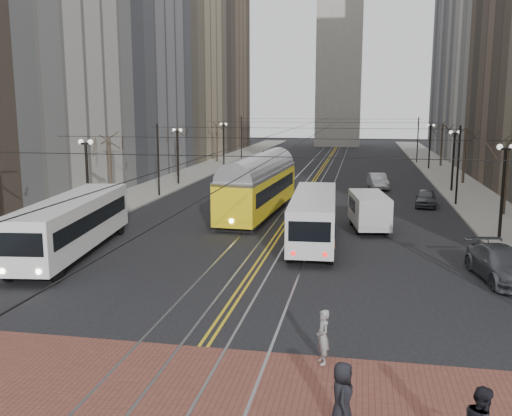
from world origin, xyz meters
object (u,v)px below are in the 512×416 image
at_px(rear_bus, 314,219).
at_px(sedan_grey, 426,198).
at_px(streetcar, 259,191).
at_px(cargo_van, 369,212).
at_px(sedan_silver, 378,181).
at_px(transit_bus, 72,227).
at_px(sedan_parked, 501,264).
at_px(pedestrian_b, 323,337).
at_px(pedestrian_a, 342,397).

height_order(rear_bus, sedan_grey, rear_bus).
relative_size(streetcar, rear_bus, 1.31).
xyz_separation_m(cargo_van, sedan_silver, (1.06, 19.82, -0.45)).
height_order(cargo_van, sedan_silver, cargo_van).
bearing_deg(transit_bus, sedan_parked, -8.82).
bearing_deg(rear_bus, streetcar, 116.35).
xyz_separation_m(rear_bus, cargo_van, (3.28, 4.56, -0.28)).
distance_m(streetcar, pedestrian_b, 25.93).
bearing_deg(sedan_parked, transit_bus, 169.54).
xyz_separation_m(cargo_van, pedestrian_b, (-1.60, -20.71, -0.30)).
bearing_deg(streetcar, sedan_grey, 27.37).
height_order(sedan_grey, pedestrian_b, pedestrian_b).
distance_m(sedan_parked, pedestrian_b, 13.04).
relative_size(transit_bus, pedestrian_a, 6.84).
distance_m(streetcar, pedestrian_a, 29.79).
bearing_deg(transit_bus, streetcar, 52.96).
height_order(streetcar, sedan_silver, streetcar).
bearing_deg(sedan_silver, sedan_grey, -76.64).
bearing_deg(cargo_van, rear_bus, -134.25).
relative_size(sedan_grey, pedestrian_a, 2.22).
bearing_deg(cargo_van, sedan_parked, -67.64).
bearing_deg(pedestrian_a, sedan_silver, -4.33).
xyz_separation_m(transit_bus, sedan_grey, (20.90, 19.64, -0.87)).
height_order(cargo_van, sedan_grey, cargo_van).
bearing_deg(transit_bus, rear_bus, 13.96).
distance_m(streetcar, sedan_grey, 14.18).
height_order(pedestrian_a, pedestrian_b, pedestrian_a).
distance_m(rear_bus, cargo_van, 5.62).
height_order(transit_bus, pedestrian_a, transit_bus).
distance_m(rear_bus, sedan_grey, 16.70).
bearing_deg(cargo_van, sedan_grey, 56.50).
relative_size(streetcar, pedestrian_b, 8.42).
bearing_deg(cargo_van, streetcar, 143.61).
bearing_deg(sedan_silver, streetcar, -128.14).
xyz_separation_m(rear_bus, sedan_silver, (4.34, 24.37, -0.73)).
bearing_deg(pedestrian_a, pedestrian_b, 9.27).
bearing_deg(sedan_grey, streetcar, -149.50).
bearing_deg(cargo_van, pedestrian_a, -100.50).
relative_size(transit_bus, sedan_grey, 3.08).
xyz_separation_m(cargo_van, pedestrian_a, (-0.86, -24.50, -0.28)).
distance_m(sedan_grey, sedan_parked, 20.32).
relative_size(sedan_grey, pedestrian_b, 2.29).
bearing_deg(sedan_grey, rear_bus, -112.05).
relative_size(cargo_van, sedan_parked, 1.02).
distance_m(sedan_silver, sedan_parked, 30.42).
relative_size(transit_bus, streetcar, 0.84).
xyz_separation_m(sedan_silver, pedestrian_a, (-1.92, -44.32, 0.17)).
height_order(streetcar, sedan_parked, streetcar).
height_order(sedan_parked, pedestrian_b, pedestrian_b).
relative_size(transit_bus, sedan_parked, 2.35).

